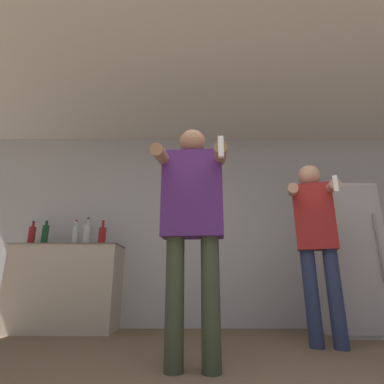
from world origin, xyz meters
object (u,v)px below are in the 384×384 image
(bottle_amber_bourbon, at_px, (74,235))
(bottle_brown_liquor, at_px, (102,235))
(bottle_short_whiskey, at_px, (31,235))
(bottle_dark_rum, at_px, (44,234))
(person_woman_foreground, at_px, (192,216))
(refrigerator, at_px, (343,258))
(person_man_side, at_px, (315,233))
(bottle_clear_vodka, at_px, (86,234))

(bottle_amber_bourbon, relative_size, bottle_brown_liquor, 0.96)
(bottle_short_whiskey, bearing_deg, bottle_amber_bourbon, -0.00)
(bottle_dark_rum, xyz_separation_m, bottle_short_whiskey, (-0.16, 0.00, -0.01))
(bottle_amber_bourbon, distance_m, person_woman_foreground, 2.13)
(refrigerator, relative_size, person_man_side, 0.97)
(refrigerator, xyz_separation_m, person_woman_foreground, (-1.79, -1.48, 0.19))
(refrigerator, xyz_separation_m, bottle_short_whiskey, (-3.77, 0.08, 0.28))
(refrigerator, xyz_separation_m, bottle_amber_bourbon, (-3.24, 0.08, 0.28))
(bottle_brown_liquor, relative_size, person_woman_foreground, 0.19)
(bottle_amber_bourbon, height_order, person_woman_foreground, person_woman_foreground)
(bottle_amber_bourbon, bearing_deg, person_man_side, -18.32)
(refrigerator, xyz_separation_m, bottle_dark_rum, (-3.61, 0.08, 0.29))
(bottle_short_whiskey, bearing_deg, person_man_side, -15.37)
(person_man_side, bearing_deg, bottle_short_whiskey, 164.63)
(bottle_amber_bourbon, relative_size, bottle_short_whiskey, 1.05)
(bottle_brown_liquor, height_order, bottle_short_whiskey, bottle_brown_liquor)
(bottle_amber_bourbon, xyz_separation_m, bottle_brown_liquor, (0.34, 0.00, -0.00))
(bottle_amber_bourbon, height_order, bottle_short_whiskey, bottle_amber_bourbon)
(bottle_brown_liquor, distance_m, bottle_dark_rum, 0.71)
(bottle_amber_bourbon, relative_size, person_woman_foreground, 0.19)
(bottle_clear_vodka, xyz_separation_m, person_woman_foreground, (1.30, -1.56, -0.10))
(bottle_amber_bourbon, xyz_separation_m, bottle_dark_rum, (-0.37, 0.00, 0.01))
(bottle_short_whiskey, bearing_deg, bottle_clear_vodka, 0.00)
(bottle_amber_bourbon, bearing_deg, bottle_clear_vodka, 0.00)
(refrigerator, relative_size, bottle_dark_rum, 5.00)
(bottle_dark_rum, bearing_deg, bottle_amber_bourbon, -0.00)
(bottle_brown_liquor, height_order, bottle_dark_rum, bottle_brown_liquor)
(bottle_amber_bourbon, xyz_separation_m, person_woman_foreground, (1.45, -1.56, -0.09))
(bottle_short_whiskey, xyz_separation_m, person_man_side, (3.15, -0.87, -0.11))
(person_man_side, bearing_deg, bottle_brown_liquor, 159.20)
(bottle_dark_rum, bearing_deg, bottle_clear_vodka, 0.00)
(bottle_short_whiskey, bearing_deg, person_woman_foreground, -38.25)
(bottle_dark_rum, height_order, person_man_side, person_man_side)
(bottle_brown_liquor, xyz_separation_m, bottle_short_whiskey, (-0.87, 0.00, 0.00))
(bottle_short_whiskey, height_order, person_man_side, person_man_side)
(bottle_brown_liquor, xyz_separation_m, person_woman_foreground, (1.11, -1.56, -0.09))
(bottle_dark_rum, distance_m, bottle_clear_vodka, 0.52)
(bottle_dark_rum, height_order, bottle_short_whiskey, bottle_dark_rum)
(bottle_brown_liquor, height_order, person_man_side, person_man_side)
(refrigerator, relative_size, bottle_short_whiskey, 5.45)
(bottle_dark_rum, bearing_deg, person_man_side, -16.17)
(bottle_amber_bourbon, height_order, bottle_clear_vodka, bottle_clear_vodka)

